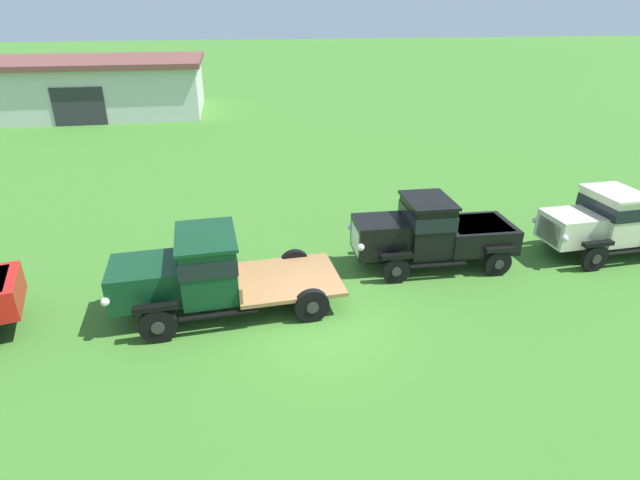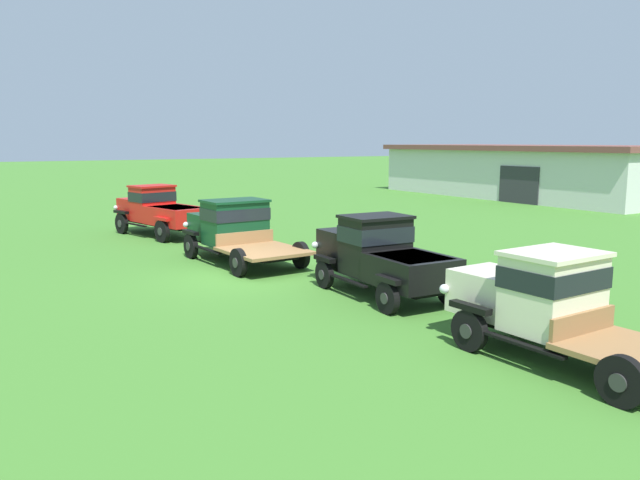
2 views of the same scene
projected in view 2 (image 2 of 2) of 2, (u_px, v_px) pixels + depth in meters
ground_plane at (238, 277)px, 18.62m from camera, size 240.00×240.00×0.00m
farm_shed at (529, 171)px, 45.56m from camera, size 22.03×10.08×3.73m
vintage_truck_foreground_near at (159, 210)px, 26.74m from camera, size 5.56×3.02×2.14m
vintage_truck_second_in_line at (233, 228)px, 21.23m from camera, size 5.78×2.68×2.08m
vintage_truck_midrow_center at (379, 254)px, 16.42m from camera, size 4.80×2.18×2.09m
vintage_truck_far_side at (543, 300)px, 11.68m from camera, size 4.93×2.25×2.04m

